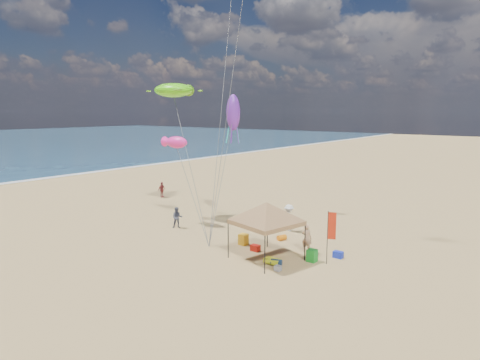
# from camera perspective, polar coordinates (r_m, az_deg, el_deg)

# --- Properties ---
(ground) EXTENTS (280.00, 280.00, 0.00)m
(ground) POSITION_cam_1_polar(r_m,az_deg,el_deg) (25.68, -4.19, -9.71)
(ground) COLOR tan
(ground) RESTS_ON ground
(canopy_tent) EXTENTS (6.12, 6.12, 3.86)m
(canopy_tent) POSITION_cam_1_polar(r_m,az_deg,el_deg) (23.48, 3.67, -3.37)
(canopy_tent) COLOR black
(canopy_tent) RESTS_ON ground
(feather_flag) EXTENTS (0.43, 0.21, 3.03)m
(feather_flag) POSITION_cam_1_polar(r_m,az_deg,el_deg) (23.44, 12.33, -6.60)
(feather_flag) COLOR black
(feather_flag) RESTS_ON ground
(cooler_red) EXTENTS (0.54, 0.38, 0.38)m
(cooler_red) POSITION_cam_1_polar(r_m,az_deg,el_deg) (25.62, 2.11, -9.29)
(cooler_red) COLOR red
(cooler_red) RESTS_ON ground
(cooler_blue) EXTENTS (0.54, 0.38, 0.38)m
(cooler_blue) POSITION_cam_1_polar(r_m,az_deg,el_deg) (25.13, 13.30, -9.92)
(cooler_blue) COLOR #162ABA
(cooler_blue) RESTS_ON ground
(bag_navy) EXTENTS (0.69, 0.54, 0.36)m
(bag_navy) POSITION_cam_1_polar(r_m,az_deg,el_deg) (23.42, 5.02, -11.18)
(bag_navy) COLOR #0D1E3A
(bag_navy) RESTS_ON ground
(bag_orange) EXTENTS (0.54, 0.69, 0.36)m
(bag_orange) POSITION_cam_1_polar(r_m,az_deg,el_deg) (27.77, 5.74, -7.86)
(bag_orange) COLOR orange
(bag_orange) RESTS_ON ground
(chair_green) EXTENTS (0.50, 0.50, 0.70)m
(chair_green) POSITION_cam_1_polar(r_m,az_deg,el_deg) (24.20, 9.84, -10.17)
(chair_green) COLOR #198D24
(chair_green) RESTS_ON ground
(chair_yellow) EXTENTS (0.50, 0.50, 0.70)m
(chair_yellow) POSITION_cam_1_polar(r_m,az_deg,el_deg) (26.71, 0.46, -8.13)
(chair_yellow) COLOR yellow
(chair_yellow) RESTS_ON ground
(crate_grey) EXTENTS (0.34, 0.30, 0.28)m
(crate_grey) POSITION_cam_1_polar(r_m,az_deg,el_deg) (22.73, 5.20, -11.95)
(crate_grey) COLOR gray
(crate_grey) RESTS_ON ground
(beach_cart) EXTENTS (0.90, 0.50, 0.24)m
(beach_cart) POSITION_cam_1_polar(r_m,az_deg,el_deg) (23.55, 4.45, -11.00)
(beach_cart) COLOR #B6C315
(beach_cart) RESTS_ON ground
(person_near_a) EXTENTS (0.67, 0.46, 1.76)m
(person_near_a) POSITION_cam_1_polar(r_m,az_deg,el_deg) (25.51, 9.13, -7.86)
(person_near_a) COLOR tan
(person_near_a) RESTS_ON ground
(person_near_b) EXTENTS (0.94, 0.94, 1.54)m
(person_near_b) POSITION_cam_1_polar(r_m,az_deg,el_deg) (30.64, -8.60, -5.12)
(person_near_b) COLOR #3D4154
(person_near_b) RESTS_ON ground
(person_near_c) EXTENTS (1.40, 1.08, 1.92)m
(person_near_c) POSITION_cam_1_polar(r_m,az_deg,el_deg) (29.71, 6.72, -5.17)
(person_near_c) COLOR white
(person_near_c) RESTS_ON ground
(person_far_a) EXTENTS (0.43, 0.91, 1.52)m
(person_far_a) POSITION_cam_1_polar(r_m,az_deg,el_deg) (41.74, -10.67, -1.30)
(person_far_a) COLOR #B34548
(person_far_a) RESTS_ON ground
(turtle_kite) EXTENTS (3.89, 3.44, 1.09)m
(turtle_kite) POSITION_cam_1_polar(r_m,az_deg,el_deg) (33.66, -9.14, 12.05)
(turtle_kite) COLOR #57EC11
(turtle_kite) RESTS_ON ground
(fish_kite) EXTENTS (2.03, 1.05, 0.89)m
(fish_kite) POSITION_cam_1_polar(r_m,az_deg,el_deg) (31.20, -8.70, 5.14)
(fish_kite) COLOR #F82699
(fish_kite) RESTS_ON ground
(squid_kite) EXTENTS (1.17, 1.17, 2.63)m
(squid_kite) POSITION_cam_1_polar(r_m,az_deg,el_deg) (30.67, -0.93, 9.24)
(squid_kite) COLOR purple
(squid_kite) RESTS_ON ground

